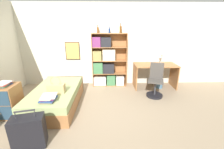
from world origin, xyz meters
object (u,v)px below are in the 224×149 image
waste_bin (159,84)px  bed (56,97)px  book_stack_on_bed (48,98)px  desk (155,71)px  bottle_clear (121,29)px  desk_chair (155,86)px  bottle_green (98,30)px  dresser (6,101)px  magazine_pile_on_dresser (3,84)px  bookcase (106,63)px  suitcase (29,132)px  bottle_brown (109,31)px  handbag (56,88)px  desk_lamp (163,56)px

waste_bin → bed: bearing=-160.7°
book_stack_on_bed → desk: desk is taller
bottle_clear → desk_chair: bottle_clear is taller
bottle_green → desk_chair: size_ratio=0.26×
dresser → desk_chair: 3.69m
magazine_pile_on_dresser → waste_bin: magazine_pile_on_dresser is taller
bookcase → suitcase: bearing=-115.4°
bookcase → waste_bin: (1.70, -0.26, -0.63)m
book_stack_on_bed → bottle_brown: (1.28, 1.94, 1.27)m
book_stack_on_bed → bottle_clear: 2.84m
bed → desk: size_ratio=1.41×
bed → bottle_clear: bearing=37.7°
bottle_green → waste_bin: 2.58m
bed → waste_bin: size_ratio=7.19×
bed → bottle_brown: (1.36, 1.32, 1.55)m
handbag → book_stack_on_bed: handbag is taller
book_stack_on_bed → dresser: 1.05m
book_stack_on_bed → bottle_green: 2.49m
handbag → bookcase: size_ratio=0.23×
bottle_clear → waste_bin: bottle_clear is taller
bed → desk_lamp: size_ratio=4.88×
bottle_green → magazine_pile_on_dresser: bearing=-138.3°
bookcase → desk: bookcase is taller
bottle_green → suitcase: bearing=-111.0°
bottle_clear → waste_bin: bearing=-12.5°
bed → bookcase: 1.88m
bottle_green → desk_lamp: (2.03, -0.08, -0.80)m
book_stack_on_bed → waste_bin: 3.35m
bed → magazine_pile_on_dresser: magazine_pile_on_dresser is taller
bed → suitcase: (-0.01, -1.35, 0.05)m
desk_chair → bed: bearing=-170.1°
suitcase → bottle_brown: (1.37, 2.67, 1.50)m
bookcase → desk: bearing=-7.1°
bed → bookcase: (1.25, 1.29, 0.53)m
book_stack_on_bed → desk_chair: 2.79m
desk → waste_bin: bearing=-24.5°
bottle_brown → desk_chair: size_ratio=0.21×
bookcase → waste_bin: bookcase is taller
handbag → suitcase: (-0.12, -1.12, -0.30)m
desk_chair → bottle_green: bearing=153.1°
suitcase → desk_chair: size_ratio=0.72×
book_stack_on_bed → bottle_green: (0.94, 1.91, 1.29)m
bookcase → bottle_clear: bottle_clear is taller
handbag → bottle_clear: (1.59, 1.54, 1.25)m
desk_lamp → suitcase: bearing=-139.9°
bed → desk_lamp: desk_lamp is taller
suitcase → desk_chair: bearing=34.4°
magazine_pile_on_dresser → bottle_clear: 3.32m
bottle_green → waste_bin: size_ratio=0.96×
bookcase → desk_chair: (1.39, -0.83, -0.45)m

